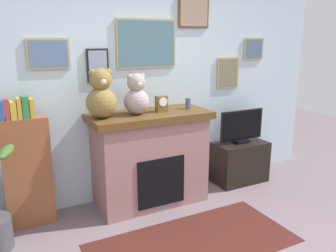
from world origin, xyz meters
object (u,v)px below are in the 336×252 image
(teddy_bear_tan, at_px, (101,96))
(mantel_clock, at_px, (161,104))
(fireplace, at_px, (150,158))
(tv_stand, at_px, (240,162))
(television, at_px, (242,127))
(candle_jar, at_px, (188,103))
(bookshelf, at_px, (27,168))
(teddy_bear_cream, at_px, (136,96))

(teddy_bear_tan, bearing_deg, mantel_clock, -0.06)
(fireplace, distance_m, tv_stand, 1.33)
(television, xyz_separation_m, mantel_clock, (-1.16, -0.01, 0.41))
(tv_stand, relative_size, candle_jar, 5.59)
(tv_stand, xyz_separation_m, mantel_clock, (-1.16, -0.01, 0.89))
(fireplace, bearing_deg, candle_jar, -2.11)
(tv_stand, xyz_separation_m, teddy_bear_tan, (-1.84, -0.01, 1.03))
(bookshelf, distance_m, mantel_clock, 1.54)
(tv_stand, bearing_deg, mantel_clock, -179.43)
(tv_stand, xyz_separation_m, teddy_bear_cream, (-1.46, -0.01, 1.00))
(tv_stand, distance_m, teddy_bear_tan, 2.11)
(mantel_clock, relative_size, teddy_bear_tan, 0.35)
(bookshelf, distance_m, teddy_bear_cream, 1.32)
(fireplace, bearing_deg, teddy_bear_cream, -173.36)
(fireplace, height_order, bookshelf, bookshelf)
(teddy_bear_cream, bearing_deg, bookshelf, 174.45)
(fireplace, height_order, teddy_bear_tan, teddy_bear_tan)
(fireplace, xyz_separation_m, teddy_bear_cream, (-0.16, -0.02, 0.73))
(mantel_clock, bearing_deg, teddy_bear_cream, 179.84)
(tv_stand, distance_m, mantel_clock, 1.46)
(tv_stand, height_order, teddy_bear_tan, teddy_bear_tan)
(candle_jar, bearing_deg, tv_stand, 0.71)
(candle_jar, relative_size, teddy_bear_tan, 0.25)
(fireplace, xyz_separation_m, television, (1.30, -0.01, 0.21))
(television, relative_size, mantel_clock, 3.66)
(bookshelf, height_order, mantel_clock, bookshelf)
(tv_stand, bearing_deg, teddy_bear_cream, -179.58)
(teddy_bear_tan, relative_size, teddy_bear_cream, 1.15)
(bookshelf, distance_m, teddy_bear_tan, 1.03)
(fireplace, relative_size, television, 2.09)
(tv_stand, relative_size, mantel_clock, 4.00)
(mantel_clock, distance_m, teddy_bear_tan, 0.69)
(teddy_bear_tan, height_order, teddy_bear_cream, teddy_bear_tan)
(fireplace, distance_m, television, 1.32)
(tv_stand, relative_size, television, 1.09)
(television, relative_size, candle_jar, 5.11)
(television, relative_size, teddy_bear_cream, 1.47)
(fireplace, relative_size, teddy_bear_cream, 3.06)
(candle_jar, bearing_deg, fireplace, 177.89)
(bookshelf, xyz_separation_m, mantel_clock, (1.44, -0.11, 0.55))
(bookshelf, bearing_deg, tv_stand, -2.21)
(fireplace, relative_size, bookshelf, 1.01)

